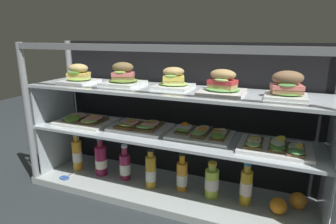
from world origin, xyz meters
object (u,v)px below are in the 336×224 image
Objects in this scene: plated_roll_sandwich_far_left at (78,76)px; open_sandwich_tray_near_right_corner at (201,133)px; open_sandwich_tray_far_left at (275,146)px; juice_bottle_front_second at (77,155)px; orange_fruit_beside_bottles at (298,201)px; juice_bottle_near_post at (151,172)px; juice_bottle_front_right_end at (182,176)px; plated_roll_sandwich_right_of_center at (173,80)px; plated_roll_sandwich_near_right_corner at (123,77)px; juice_bottle_tucked_behind at (101,160)px; plated_roll_sandwich_near_left_corner at (287,87)px; plated_roll_sandwich_mid_right at (222,85)px; juice_bottle_back_center at (125,166)px; orange_fruit_near_left_post at (278,206)px; open_sandwich_tray_far_right at (85,120)px; open_sandwich_tray_right_of_center at (140,126)px; juice_bottle_front_left_end at (212,182)px; kitchen_scissors at (67,177)px; juice_bottle_front_fourth at (246,186)px.

open_sandwich_tray_near_right_corner is at bearing 2.40° from plated_roll_sandwich_far_left.
open_sandwich_tray_far_left is (0.35, -0.04, 0.00)m from open_sandwich_tray_near_right_corner.
orange_fruit_beside_bottles is (1.26, 0.08, -0.06)m from juice_bottle_front_second.
juice_bottle_front_right_end is (0.17, 0.03, -0.01)m from juice_bottle_near_post.
plated_roll_sandwich_right_of_center is 0.85m from orange_fruit_beside_bottles.
plated_roll_sandwich_near_right_corner is at bearing -177.37° from orange_fruit_beside_bottles.
open_sandwich_tray_near_right_corner is at bearing 0.35° from plated_roll_sandwich_near_right_corner.
open_sandwich_tray_near_right_corner is at bearing 10.11° from juice_bottle_near_post.
juice_bottle_front_right_end is at bearing 1.84° from juice_bottle_tucked_behind.
plated_roll_sandwich_near_right_corner reaches higher than plated_roll_sandwich_far_left.
plated_roll_sandwich_near_left_corner is (1.10, 0.01, 0.01)m from plated_roll_sandwich_far_left.
plated_roll_sandwich_mid_right is 0.65× the size of open_sandwich_tray_near_right_corner.
orange_fruit_near_left_post is (0.84, -0.02, -0.04)m from juice_bottle_back_center.
plated_roll_sandwich_near_left_corner is 0.54× the size of open_sandwich_tray_far_right.
plated_roll_sandwich_near_left_corner is 0.77m from open_sandwich_tray_right_of_center.
juice_bottle_back_center is at bearing 1.72° from plated_roll_sandwich_far_left.
open_sandwich_tray_near_right_corner is at bearing 2.53° from open_sandwich_tray_right_of_center.
juice_bottle_near_post reaches higher than juice_bottle_front_left_end.
juice_bottle_front_right_end is 0.16m from juice_bottle_front_left_end.
juice_bottle_back_center is (-0.82, -0.00, -0.52)m from plated_roll_sandwich_near_left_corner.
orange_fruit_beside_bottles is (0.75, 0.09, -0.05)m from juice_bottle_near_post.
plated_roll_sandwich_near_right_corner is at bearing 178.79° from plated_roll_sandwich_near_left_corner.
orange_fruit_beside_bottles reaches higher than kitchen_scissors.
juice_bottle_back_center reaches higher than kitchen_scissors.
orange_fruit_beside_bottles is at bearing 3.77° from open_sandwich_tray_far_right.
plated_roll_sandwich_near_right_corner reaches higher than juice_bottle_front_fourth.
juice_bottle_tucked_behind is 1.05× the size of juice_bottle_front_fourth.
plated_roll_sandwich_near_right_corner is at bearing 5.66° from plated_roll_sandwich_far_left.
plated_roll_sandwich_near_right_corner is at bearing 166.01° from juice_bottle_near_post.
orange_fruit_beside_bottles is (0.58, 0.06, -0.04)m from juice_bottle_front_right_end.
open_sandwich_tray_far_left is 0.26m from juice_bottle_front_fourth.
open_sandwich_tray_far_left is at bearing -3.72° from juice_bottle_front_right_end.
juice_bottle_near_post is at bearing -173.35° from orange_fruit_beside_bottles.
open_sandwich_tray_near_right_corner is (-0.38, 0.02, -0.27)m from plated_roll_sandwich_near_left_corner.
plated_roll_sandwich_right_of_center is at bearing 170.52° from plated_roll_sandwich_mid_right.
juice_bottle_front_right_end is at bearing -2.07° from plated_roll_sandwich_near_right_corner.
orange_fruit_beside_bottles is (1.18, 0.08, -0.29)m from open_sandwich_tray_far_right.
open_sandwich_tray_far_left is 0.84m from juice_bottle_back_center.
plated_roll_sandwich_near_left_corner is (0.28, -0.00, 0.01)m from plated_roll_sandwich_mid_right.
juice_bottle_back_center is 0.18m from juice_bottle_near_post.
plated_roll_sandwich_near_right_corner reaches higher than plated_roll_sandwich_mid_right.
kitchen_scissors is at bearing -156.78° from plated_roll_sandwich_near_right_corner.
plated_roll_sandwich_near_right_corner reaches higher than open_sandwich_tray_far_right.
plated_roll_sandwich_near_right_corner is 0.63× the size of open_sandwich_tray_right_of_center.
plated_roll_sandwich_right_of_center reaches higher than juice_bottle_tucked_behind.
juice_bottle_near_post is (0.46, -0.02, -0.50)m from plated_roll_sandwich_far_left.
juice_bottle_front_fourth is at bearing 179.20° from plated_roll_sandwich_near_left_corner.
juice_bottle_front_second is 1.26m from orange_fruit_beside_bottles.
plated_roll_sandwich_right_of_center is at bearing 34.84° from juice_bottle_near_post.
juice_bottle_tucked_behind is at bearing -172.80° from plated_roll_sandwich_right_of_center.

